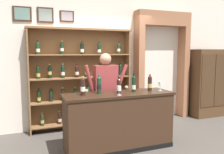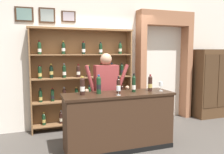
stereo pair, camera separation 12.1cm
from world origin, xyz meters
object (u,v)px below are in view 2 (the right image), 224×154
Objects in this scene: shopkeeper at (106,86)px; wine_glass_spare at (161,84)px; wine_shelf at (83,77)px; tasting_bottle_brunello at (118,85)px; tasting_bottle_vin_santo at (150,83)px; side_cabinet at (211,83)px; tasting_bottle_super_tuscan at (134,84)px; tasting_counter at (119,121)px; wine_glass_right at (118,89)px; tasting_bottle_chianti at (99,85)px; tasting_bottle_grappa at (82,86)px.

shopkeeper reaches higher than wine_glass_spare.
wine_shelf is 7.78× the size of tasting_bottle_brunello.
tasting_bottle_brunello is at bearing -75.11° from wine_shelf.
tasting_bottle_vin_santo is (0.95, -1.29, -0.02)m from wine_shelf.
side_cabinet is 5.82× the size of tasting_bottle_vin_santo.
wine_glass_spare is at bearing -8.53° from tasting_bottle_super_tuscan.
shopkeeper is (-0.04, 0.56, 0.54)m from tasting_counter.
wine_glass_spare is (0.79, -0.05, 0.60)m from tasting_counter.
wine_glass_spare is (0.18, -0.07, -0.02)m from tasting_bottle_vin_santo.
tasting_bottle_super_tuscan reaches higher than wine_glass_right.
tasting_counter is 6.62× the size of tasting_bottle_brunello.
wine_glass_spare is 1.11× the size of wine_glass_right.
wine_glass_right is (0.26, -0.25, -0.05)m from tasting_bottle_chianti.
wine_shelf is 13.42× the size of wine_glass_spare.
side_cabinet reaches higher than tasting_counter.
tasting_bottle_super_tuscan reaches higher than tasting_bottle_brunello.
tasting_bottle_vin_santo is (1.23, -0.01, -0.01)m from tasting_bottle_grappa.
tasting_bottle_brunello is 0.96× the size of tasting_bottle_vin_santo.
tasting_bottle_brunello is (0.62, -0.01, -0.02)m from tasting_bottle_grappa.
wine_shelf is 7.18× the size of tasting_bottle_grappa.
tasting_bottle_brunello is at bearing -7.84° from tasting_bottle_chianti.
side_cabinet reaches higher than wine_glass_spare.
tasting_bottle_grappa is at bearing 179.31° from tasting_bottle_vin_santo.
wine_shelf reaches higher than wine_glass_spare.
side_cabinet is at bearing 19.59° from tasting_bottle_brunello.
side_cabinet is 5.30× the size of tasting_bottle_super_tuscan.
wine_glass_right is (0.26, -1.49, -0.05)m from wine_shelf.
wine_shelf is at bearing 104.89° from tasting_bottle_brunello.
tasting_counter is 5.90× the size of tasting_bottle_chianti.
tasting_counter is 0.77m from shopkeeper.
tasting_bottle_super_tuscan is at bearing -0.91° from tasting_bottle_brunello.
wine_glass_spare is (1.13, -1.36, -0.03)m from wine_shelf.
tasting_bottle_grappa reaches higher than wine_glass_right.
tasting_bottle_chianti is (0.29, 0.04, 0.01)m from tasting_bottle_grappa.
wine_shelf reaches higher than shopkeeper.
tasting_bottle_grappa is at bearing -102.50° from wine_shelf.
shopkeeper is at bearing 143.84° from wine_glass_spare.
side_cabinet reaches higher than tasting_bottle_chianti.
shopkeeper is (0.29, -0.76, -0.10)m from wine_shelf.
tasting_bottle_chianti is (0.00, -1.24, 0.00)m from wine_shelf.
wine_glass_spare is at bearing -50.47° from wine_shelf.
shopkeeper is at bearing 122.09° from tasting_bottle_super_tuscan.
wine_glass_spare reaches higher than tasting_counter.
tasting_bottle_vin_santo is (0.61, 0.02, 0.62)m from tasting_counter.
wine_glass_spare is at bearing -152.46° from side_cabinet.
tasting_bottle_brunello is at bearing -160.41° from side_cabinet.
side_cabinet is 5.38× the size of tasting_bottle_chianti.
wine_shelf is 14.86× the size of wine_glass_right.
wine_shelf is at bearing 90.18° from tasting_bottle_chianti.
tasting_bottle_super_tuscan is (0.33, -0.53, 0.09)m from shopkeeper.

